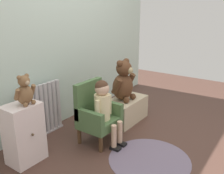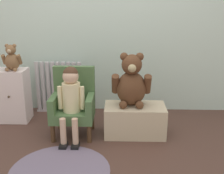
{
  "view_description": "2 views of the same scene",
  "coord_description": "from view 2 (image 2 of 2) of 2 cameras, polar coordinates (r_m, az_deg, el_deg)",
  "views": [
    {
      "loc": [
        -2.17,
        -1.02,
        1.42
      ],
      "look_at": [
        0.05,
        0.56,
        0.55
      ],
      "focal_mm": 40.0,
      "sensor_mm": 36.0,
      "label": 1
    },
    {
      "loc": [
        0.24,
        -2.01,
        1.29
      ],
      "look_at": [
        0.16,
        0.61,
        0.48
      ],
      "focal_mm": 45.0,
      "sensor_mm": 36.0,
      "label": 2
    }
  ],
  "objects": [
    {
      "name": "small_teddy_bear",
      "position": [
        3.12,
        -19.69,
        5.41
      ],
      "size": [
        0.2,
        0.14,
        0.28
      ],
      "color": "brown",
      "rests_on": "small_dresser"
    },
    {
      "name": "low_bench",
      "position": [
        2.82,
        4.64,
        -6.7
      ],
      "size": [
        0.59,
        0.33,
        0.3
      ],
      "primitive_type": "cube",
      "color": "#C6B190",
      "rests_on": "ground_plane"
    },
    {
      "name": "child_armchair",
      "position": [
        2.8,
        -7.86,
        -3.34
      ],
      "size": [
        0.41,
        0.36,
        0.67
      ],
      "color": "#49683D",
      "rests_on": "ground_plane"
    },
    {
      "name": "small_dresser",
      "position": [
        3.27,
        -19.38,
        -1.62
      ],
      "size": [
        0.33,
        0.26,
        0.58
      ],
      "color": "silver",
      "rests_on": "ground_plane"
    },
    {
      "name": "child_figure",
      "position": [
        2.65,
        -8.36,
        -1.3
      ],
      "size": [
        0.25,
        0.35,
        0.71
      ],
      "color": "beige",
      "rests_on": "ground_plane"
    },
    {
      "name": "radiator",
      "position": [
        3.38,
        -10.72,
        -0.09
      ],
      "size": [
        0.56,
        0.05,
        0.61
      ],
      "color": "beige",
      "rests_on": "ground_plane"
    },
    {
      "name": "large_teddy_bear",
      "position": [
        2.71,
        3.96,
        0.87
      ],
      "size": [
        0.38,
        0.27,
        0.52
      ],
      "color": "#55341F",
      "rests_on": "low_bench"
    },
    {
      "name": "floor_rug",
      "position": [
        2.35,
        -10.56,
        -16.34
      ],
      "size": [
        0.8,
        0.8,
        0.01
      ],
      "primitive_type": "cylinder",
      "color": "slate",
      "rests_on": "ground_plane"
    },
    {
      "name": "back_wall",
      "position": [
        3.29,
        -2.43,
        15.6
      ],
      "size": [
        3.8,
        0.05,
        2.4
      ],
      "primitive_type": "cube",
      "color": "silver",
      "rests_on": "ground_plane"
    },
    {
      "name": "ground_plane",
      "position": [
        2.4,
        -4.33,
        -15.42
      ],
      "size": [
        6.0,
        6.0,
        0.0
      ],
      "primitive_type": "plane",
      "color": "#4B3028"
    }
  ]
}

